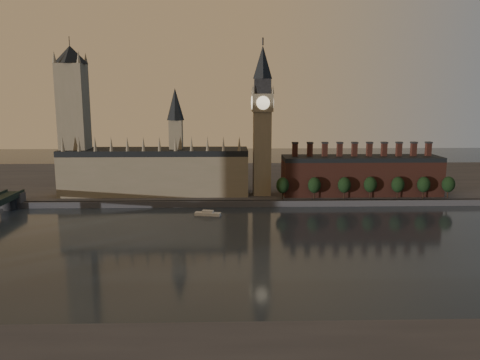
# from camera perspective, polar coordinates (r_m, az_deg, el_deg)

# --- Properties ---
(ground) EXTENTS (900.00, 900.00, 0.00)m
(ground) POSITION_cam_1_polar(r_m,az_deg,el_deg) (225.08, 2.11, -8.51)
(ground) COLOR black
(ground) RESTS_ON ground
(north_bank) EXTENTS (900.00, 182.00, 4.00)m
(north_bank) POSITION_cam_1_polar(r_m,az_deg,el_deg) (397.39, 0.51, -0.05)
(north_bank) COLOR #48484D
(north_bank) RESTS_ON ground
(palace_of_westminster) EXTENTS (130.00, 30.30, 74.00)m
(palace_of_westminster) POSITION_cam_1_polar(r_m,az_deg,el_deg) (335.51, -10.17, 1.31)
(palace_of_westminster) COLOR #80715B
(palace_of_westminster) RESTS_ON north_bank
(victoria_tower) EXTENTS (24.00, 24.00, 108.00)m
(victoria_tower) POSITION_cam_1_polar(r_m,az_deg,el_deg) (344.98, -19.60, 7.38)
(victoria_tower) COLOR #80715B
(victoria_tower) RESTS_ON north_bank
(big_ben) EXTENTS (15.00, 15.00, 107.00)m
(big_ben) POSITION_cam_1_polar(r_m,az_deg,el_deg) (324.19, 2.73, 7.41)
(big_ben) COLOR #80715B
(big_ben) RESTS_ON north_bank
(chimney_block) EXTENTS (110.00, 25.00, 37.00)m
(chimney_block) POSITION_cam_1_polar(r_m,az_deg,el_deg) (340.58, 14.50, 0.63)
(chimney_block) COLOR #552A20
(chimney_block) RESTS_ON north_bank
(embankment_tree_0) EXTENTS (8.60, 8.60, 14.88)m
(embankment_tree_0) POSITION_cam_1_polar(r_m,az_deg,el_deg) (314.69, 5.22, -0.65)
(embankment_tree_0) COLOR black
(embankment_tree_0) RESTS_ON north_bank
(embankment_tree_1) EXTENTS (8.60, 8.60, 14.88)m
(embankment_tree_1) POSITION_cam_1_polar(r_m,az_deg,el_deg) (317.98, 9.05, -0.62)
(embankment_tree_1) COLOR black
(embankment_tree_1) RESTS_ON north_bank
(embankment_tree_2) EXTENTS (8.60, 8.60, 14.88)m
(embankment_tree_2) POSITION_cam_1_polar(r_m,az_deg,el_deg) (322.31, 12.59, -0.60)
(embankment_tree_2) COLOR black
(embankment_tree_2) RESTS_ON north_bank
(embankment_tree_3) EXTENTS (8.60, 8.60, 14.88)m
(embankment_tree_3) POSITION_cam_1_polar(r_m,az_deg,el_deg) (328.23, 15.60, -0.54)
(embankment_tree_3) COLOR black
(embankment_tree_3) RESTS_ON north_bank
(embankment_tree_4) EXTENTS (8.60, 8.60, 14.88)m
(embankment_tree_4) POSITION_cam_1_polar(r_m,az_deg,el_deg) (333.42, 18.69, -0.54)
(embankment_tree_4) COLOR black
(embankment_tree_4) RESTS_ON north_bank
(embankment_tree_5) EXTENTS (8.60, 8.60, 14.88)m
(embankment_tree_5) POSITION_cam_1_polar(r_m,az_deg,el_deg) (339.79, 21.48, -0.52)
(embankment_tree_5) COLOR black
(embankment_tree_5) RESTS_ON north_bank
(embankment_tree_6) EXTENTS (8.60, 8.60, 14.88)m
(embankment_tree_6) POSITION_cam_1_polar(r_m,az_deg,el_deg) (346.94, 24.06, -0.49)
(embankment_tree_6) COLOR black
(embankment_tree_6) RESTS_ON north_bank
(river_boat) EXTENTS (16.52, 7.86, 3.18)m
(river_boat) POSITION_cam_1_polar(r_m,az_deg,el_deg) (288.83, -3.95, -4.09)
(river_boat) COLOR silver
(river_boat) RESTS_ON ground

